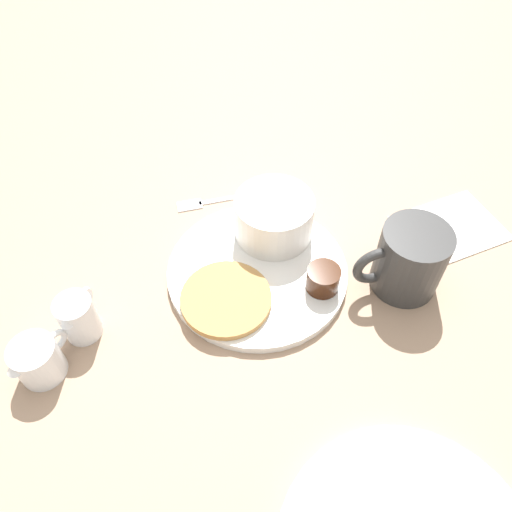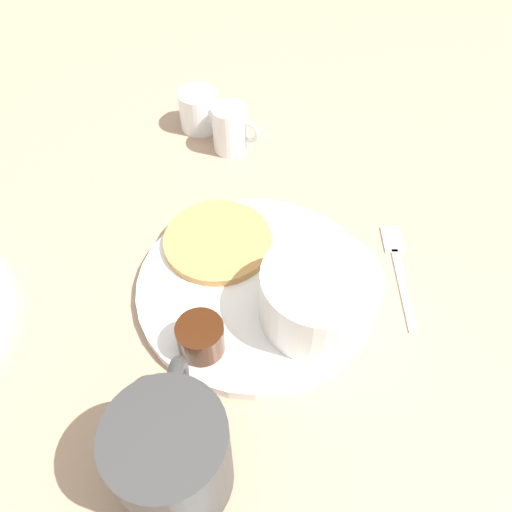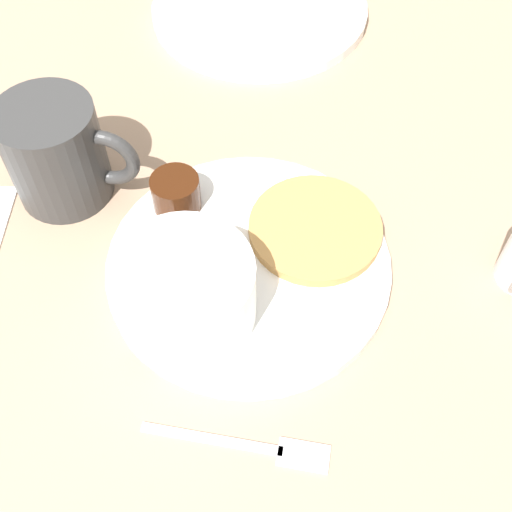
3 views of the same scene
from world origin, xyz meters
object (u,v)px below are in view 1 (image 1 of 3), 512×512
(creamer_pitcher_far, at_px, (38,360))
(fork, at_px, (211,201))
(bowl, at_px, (274,216))
(coffee_mug, at_px, (408,260))
(creamer_pitcher_near, at_px, (79,317))
(plate, at_px, (257,271))

(creamer_pitcher_far, height_order, fork, creamer_pitcher_far)
(creamer_pitcher_far, bearing_deg, bowl, 22.90)
(coffee_mug, bearing_deg, creamer_pitcher_near, 175.98)
(bowl, bearing_deg, plate, -123.75)
(plate, height_order, creamer_pitcher_far, creamer_pitcher_far)
(fork, bearing_deg, creamer_pitcher_near, -136.66)
(plate, height_order, coffee_mug, coffee_mug)
(bowl, xyz_separation_m, coffee_mug, (0.14, -0.11, 0.00))
(coffee_mug, height_order, creamer_pitcher_near, coffee_mug)
(plate, distance_m, bowl, 0.08)
(bowl, distance_m, creamer_pitcher_far, 0.33)
(plate, relative_size, coffee_mug, 1.99)
(plate, relative_size, creamer_pitcher_far, 3.93)
(coffee_mug, relative_size, creamer_pitcher_far, 1.98)
(coffee_mug, xyz_separation_m, creamer_pitcher_near, (-0.40, 0.03, -0.02))
(bowl, xyz_separation_m, creamer_pitcher_far, (-0.30, -0.13, -0.02))
(creamer_pitcher_far, bearing_deg, plate, 15.30)
(coffee_mug, relative_size, fork, 0.88)
(plate, relative_size, fork, 1.76)
(creamer_pitcher_near, bearing_deg, coffee_mug, -4.02)
(creamer_pitcher_far, distance_m, fork, 0.32)
(bowl, height_order, creamer_pitcher_near, bowl)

